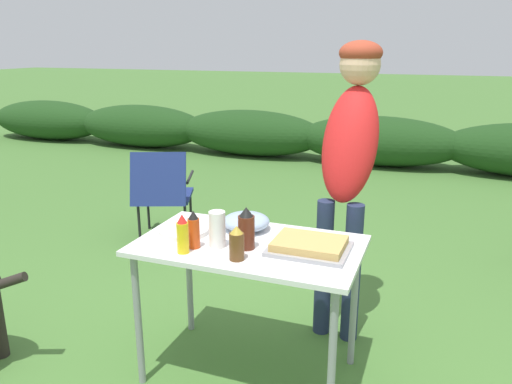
{
  "coord_description": "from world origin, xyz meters",
  "views": [
    {
      "loc": [
        0.84,
        -2.13,
        1.67
      ],
      "look_at": [
        -0.1,
        0.37,
        0.89
      ],
      "focal_mm": 35.0,
      "sensor_mm": 36.0,
      "label": 1
    }
  ],
  "objects": [
    {
      "name": "mustard_bottle",
      "position": [
        -0.25,
        -0.22,
        0.83
      ],
      "size": [
        0.06,
        0.06,
        0.19
      ],
      "color": "yellow",
      "rests_on": "folding_table"
    },
    {
      "name": "standing_person_with_beanie",
      "position": [
        0.36,
        0.65,
        1.11
      ],
      "size": [
        0.35,
        0.49,
        1.71
      ],
      "rotation": [
        0.0,
        0.0,
        -0.09
      ],
      "color": "#232D4C",
      "rests_on": "ground"
    },
    {
      "name": "beer_bottle",
      "position": [
        0.02,
        -0.2,
        0.82
      ],
      "size": [
        0.07,
        0.07,
        0.16
      ],
      "color": "brown",
      "rests_on": "folding_table"
    },
    {
      "name": "mixing_bowl",
      "position": [
        -0.08,
        0.17,
        0.78
      ],
      "size": [
        0.25,
        0.25,
        0.09
      ],
      "primitive_type": "ellipsoid",
      "color": "#99B2CC",
      "rests_on": "folding_table"
    },
    {
      "name": "food_tray",
      "position": [
        0.3,
        0.01,
        0.77
      ],
      "size": [
        0.37,
        0.29,
        0.06
      ],
      "color": "#9E9EA3",
      "rests_on": "folding_table"
    },
    {
      "name": "bbq_sauce_bottle",
      "position": [
        0.01,
        -0.06,
        0.84
      ],
      "size": [
        0.08,
        0.08,
        0.21
      ],
      "color": "#562314",
      "rests_on": "folding_table"
    },
    {
      "name": "plate_stack",
      "position": [
        -0.37,
        0.01,
        0.75
      ],
      "size": [
        0.26,
        0.26,
        0.03
      ],
      "primitive_type": "cylinder",
      "color": "white",
      "rests_on": "folding_table"
    },
    {
      "name": "folding_table",
      "position": [
        0.0,
        0.0,
        0.66
      ],
      "size": [
        1.1,
        0.64,
        0.74
      ],
      "color": "white",
      "rests_on": "ground"
    },
    {
      "name": "hot_sauce_bottle",
      "position": [
        -0.23,
        -0.14,
        0.83
      ],
      "size": [
        0.06,
        0.06,
        0.19
      ],
      "color": "#CC4214",
      "rests_on": "folding_table"
    },
    {
      "name": "shrub_hedge",
      "position": [
        0.0,
        5.15,
        0.35
      ],
      "size": [
        14.4,
        0.9,
        0.71
      ],
      "color": "#1E4219",
      "rests_on": "ground"
    },
    {
      "name": "paper_cup_stack",
      "position": [
        -0.13,
        -0.09,
        0.83
      ],
      "size": [
        0.08,
        0.08,
        0.18
      ],
      "primitive_type": "cylinder",
      "color": "white",
      "rests_on": "folding_table"
    },
    {
      "name": "ground_plane",
      "position": [
        0.0,
        0.0,
        0.0
      ],
      "size": [
        60.0,
        60.0,
        0.0
      ],
      "primitive_type": "plane",
      "color": "#477533"
    },
    {
      "name": "camp_chair_green_behind_table",
      "position": [
        -1.38,
        1.47,
        0.47
      ],
      "size": [
        0.65,
        0.72,
        0.83
      ],
      "rotation": [
        0.0,
        0.0,
        0.37
      ],
      "color": "navy",
      "rests_on": "ground"
    }
  ]
}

